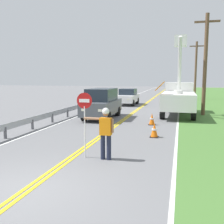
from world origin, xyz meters
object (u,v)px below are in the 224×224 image
oncoming_sedan_second (128,97)px  traffic_cone_lead (154,130)px  stop_sign_paddle (85,110)px  utility_pole_near (205,63)px  traffic_cone_mid (152,119)px  flagger_worker (105,130)px  utility_bucket_truck (179,96)px  oncoming_suv_nearest (102,103)px  utility_pole_mid (196,69)px

oncoming_sedan_second → traffic_cone_lead: (4.26, -14.34, -0.50)m
stop_sign_paddle → utility_pole_near: 13.40m
traffic_cone_lead → traffic_cone_mid: bearing=98.2°
flagger_worker → traffic_cone_lead: flagger_worker is taller
utility_bucket_truck → oncoming_suv_nearest: (-5.21, -3.22, -0.37)m
traffic_cone_lead → traffic_cone_mid: size_ratio=1.00×
stop_sign_paddle → utility_pole_mid: size_ratio=0.31×
flagger_worker → utility_pole_near: utility_pole_near is taller
oncoming_sedan_second → utility_pole_near: (7.13, -5.92, 3.12)m
utility_pole_near → utility_pole_mid: size_ratio=0.99×
utility_pole_near → utility_pole_mid: bearing=89.4°
traffic_cone_mid → utility_bucket_truck: bearing=73.0°
utility_bucket_truck → oncoming_suv_nearest: size_ratio=1.47×
flagger_worker → utility_bucket_truck: size_ratio=0.27×
oncoming_suv_nearest → utility_pole_mid: utility_pole_mid is taller
stop_sign_paddle → traffic_cone_mid: stop_sign_paddle is taller
stop_sign_paddle → traffic_cone_lead: bearing=61.5°
stop_sign_paddle → flagger_worker: bearing=-0.9°
flagger_worker → traffic_cone_mid: bearing=83.2°
utility_pole_mid → utility_bucket_truck: bearing=-97.1°
flagger_worker → utility_pole_mid: (4.34, 28.12, 2.95)m
oncoming_suv_nearest → utility_pole_near: bearing=26.2°
traffic_cone_mid → flagger_worker: bearing=-96.8°
flagger_worker → traffic_cone_mid: flagger_worker is taller
stop_sign_paddle → utility_pole_mid: utility_pole_mid is taller
utility_pole_near → oncoming_suv_nearest: bearing=-153.8°
stop_sign_paddle → utility_bucket_truck: bearing=75.5°
stop_sign_paddle → utility_pole_mid: (5.11, 28.11, 2.29)m
traffic_cone_lead → utility_pole_near: bearing=71.2°
oncoming_suv_nearest → oncoming_sedan_second: bearing=90.5°
oncoming_suv_nearest → traffic_cone_mid: size_ratio=6.61×
flagger_worker → traffic_cone_mid: 7.18m
traffic_cone_mid → oncoming_sedan_second: bearing=108.9°
flagger_worker → traffic_cone_mid: size_ratio=2.61×
stop_sign_paddle → oncoming_suv_nearest: stop_sign_paddle is taller
stop_sign_paddle → traffic_cone_mid: bearing=77.2°
traffic_cone_lead → oncoming_suv_nearest: bearing=130.2°
oncoming_sedan_second → traffic_cone_mid: (3.79, -11.09, -0.50)m
oncoming_suv_nearest → oncoming_sedan_second: 9.40m
traffic_cone_lead → utility_pole_mid: bearing=82.9°
utility_pole_near → utility_pole_mid: 15.86m
oncoming_sedan_second → traffic_cone_mid: 11.74m
utility_bucket_truck → utility_pole_mid: bearing=82.9°
flagger_worker → utility_bucket_truck: bearing=79.0°
utility_pole_mid → traffic_cone_lead: bearing=-97.1°
stop_sign_paddle → oncoming_sedan_second: (-2.18, 18.17, -0.88)m
stop_sign_paddle → utility_pole_near: size_ratio=0.31×
oncoming_suv_nearest → traffic_cone_mid: 4.14m
utility_bucket_truck → utility_pole_near: size_ratio=0.90×
oncoming_sedan_second → utility_pole_near: utility_pole_near is taller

